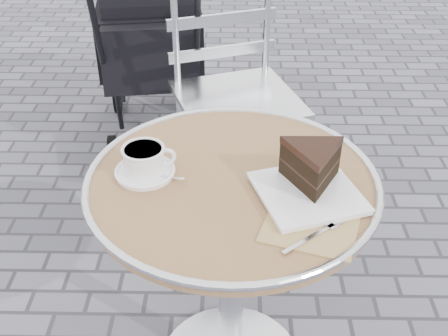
{
  "coord_description": "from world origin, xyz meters",
  "views": [
    {
      "loc": [
        0.0,
        -1.1,
        1.52
      ],
      "look_at": [
        -0.02,
        -0.02,
        0.78
      ],
      "focal_mm": 45.0,
      "sensor_mm": 36.0,
      "label": 1
    }
  ],
  "objects_px": {
    "cake_plate_set": "(312,172)",
    "cappuccino_set": "(145,163)",
    "baby_stroller": "(151,47)",
    "cafe_table": "(232,231)",
    "bistro_chair": "(229,65)"
  },
  "relations": [
    {
      "from": "cafe_table",
      "to": "bistro_chair",
      "type": "xyz_separation_m",
      "value": [
        -0.02,
        0.93,
        0.04
      ]
    },
    {
      "from": "cake_plate_set",
      "to": "bistro_chair",
      "type": "bearing_deg",
      "value": 83.17
    },
    {
      "from": "cafe_table",
      "to": "bistro_chair",
      "type": "height_order",
      "value": "bistro_chair"
    },
    {
      "from": "cappuccino_set",
      "to": "baby_stroller",
      "type": "relative_size",
      "value": 0.16
    },
    {
      "from": "cappuccino_set",
      "to": "bistro_chair",
      "type": "xyz_separation_m",
      "value": [
        0.19,
        0.91,
        -0.15
      ]
    },
    {
      "from": "cappuccino_set",
      "to": "bistro_chair",
      "type": "height_order",
      "value": "bistro_chair"
    },
    {
      "from": "cafe_table",
      "to": "cake_plate_set",
      "type": "height_order",
      "value": "cake_plate_set"
    },
    {
      "from": "cake_plate_set",
      "to": "baby_stroller",
      "type": "distance_m",
      "value": 1.65
    },
    {
      "from": "cappuccino_set",
      "to": "bistro_chair",
      "type": "relative_size",
      "value": 0.17
    },
    {
      "from": "cafe_table",
      "to": "cake_plate_set",
      "type": "distance_m",
      "value": 0.29
    },
    {
      "from": "cake_plate_set",
      "to": "cappuccino_set",
      "type": "bearing_deg",
      "value": 152.76
    },
    {
      "from": "cake_plate_set",
      "to": "baby_stroller",
      "type": "relative_size",
      "value": 0.36
    },
    {
      "from": "baby_stroller",
      "to": "cake_plate_set",
      "type": "bearing_deg",
      "value": -76.61
    },
    {
      "from": "baby_stroller",
      "to": "cappuccino_set",
      "type": "bearing_deg",
      "value": -90.3
    },
    {
      "from": "cafe_table",
      "to": "cappuccino_set",
      "type": "relative_size",
      "value": 4.44
    }
  ]
}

